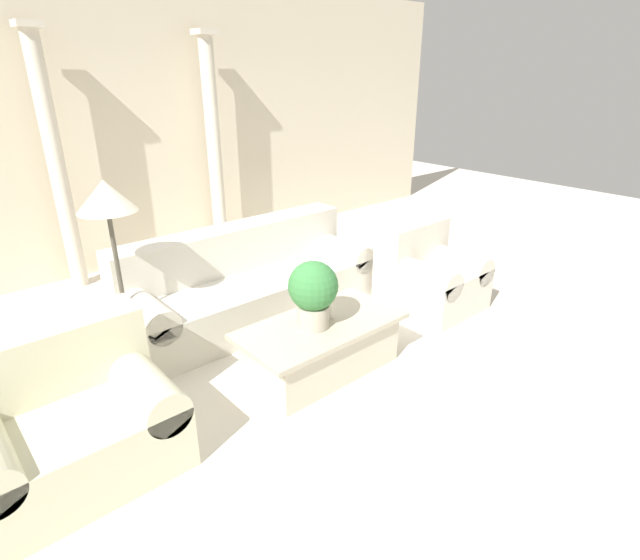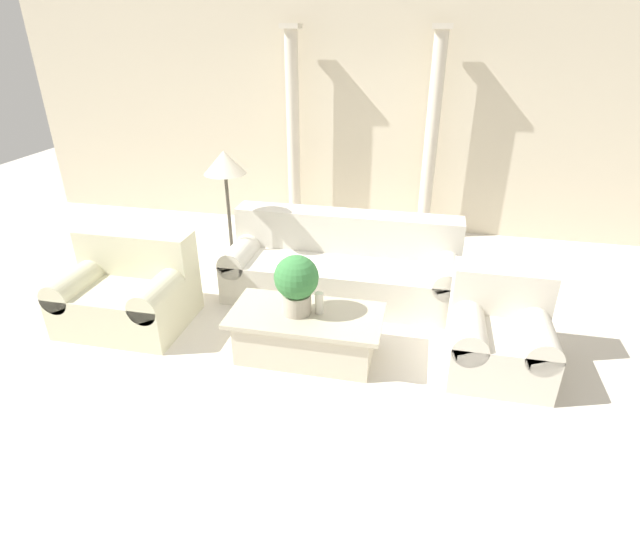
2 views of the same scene
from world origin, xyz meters
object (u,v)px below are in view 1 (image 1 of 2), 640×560
at_px(coffee_table, 321,346).
at_px(potted_plant, 313,291).
at_px(sofa_long, 249,283).
at_px(armchair, 428,273).
at_px(floor_lamp, 107,205).
at_px(loveseat, 65,418).

height_order(coffee_table, potted_plant, potted_plant).
relative_size(sofa_long, armchair, 2.78).
distance_m(coffee_table, potted_plant, 0.51).
bearing_deg(floor_lamp, coffee_table, -45.10).
xyz_separation_m(potted_plant, floor_lamp, (-1.02, 1.10, 0.61)).
distance_m(sofa_long, floor_lamp, 1.57).
relative_size(potted_plant, floor_lamp, 0.35).
distance_m(potted_plant, floor_lamp, 1.62).
xyz_separation_m(sofa_long, potted_plant, (-0.19, -1.18, 0.38)).
bearing_deg(coffee_table, floor_lamp, 134.90).
bearing_deg(sofa_long, loveseat, -153.15).
height_order(potted_plant, floor_lamp, floor_lamp).
bearing_deg(coffee_table, potted_plant, 179.29).
xyz_separation_m(sofa_long, loveseat, (-1.93, -0.98, 0.01)).
height_order(sofa_long, potted_plant, potted_plant).
bearing_deg(floor_lamp, potted_plant, -47.19).
bearing_deg(loveseat, sofa_long, 26.85).
xyz_separation_m(loveseat, floor_lamp, (0.72, 0.89, 0.98)).
distance_m(sofa_long, loveseat, 2.16).
distance_m(loveseat, coffee_table, 1.83).
bearing_deg(loveseat, potted_plant, -6.77).
bearing_deg(sofa_long, coffee_table, -95.45).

